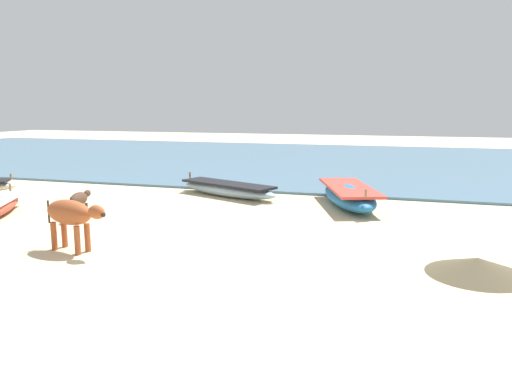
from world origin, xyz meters
TOP-DOWN VIEW (x-y plane):
  - ground at (0.00, 0.00)m, footprint 80.00×80.00m
  - sea_water at (0.00, 16.03)m, footprint 60.00×20.00m
  - fishing_boat_2 at (2.04, 4.74)m, footprint 2.34×3.92m
  - fishing_boat_3 at (-1.74, 5.14)m, footprint 3.77×2.22m
  - cow_adult_rust at (-2.52, -1.22)m, footprint 1.53×0.66m
  - calf_far_dark at (-4.10, 1.10)m, footprint 0.45×1.04m
  - debris_pile_0 at (4.72, -0.37)m, footprint 1.87×1.87m

SIDE VIEW (x-z plane):
  - ground at x=0.00m, z-range 0.00..0.00m
  - sea_water at x=0.00m, z-range 0.00..0.08m
  - debris_pile_0 at x=4.72m, z-range 0.00..0.29m
  - fishing_boat_3 at x=-1.74m, z-range -0.08..0.54m
  - fishing_boat_2 at x=2.04m, z-range -0.08..0.69m
  - calf_far_dark at x=-4.10m, z-range 0.15..0.83m
  - cow_adult_rust at x=-2.52m, z-range 0.22..1.22m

